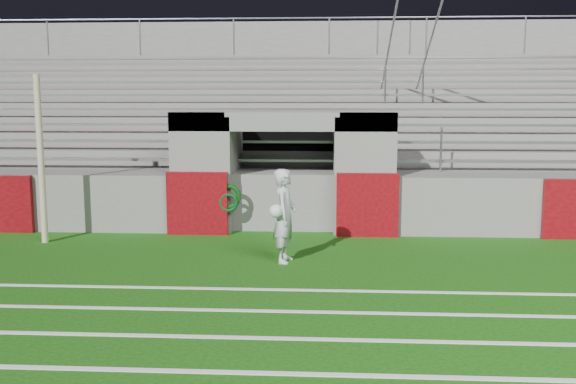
{
  "coord_description": "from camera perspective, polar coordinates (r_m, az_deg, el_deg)",
  "views": [
    {
      "loc": [
        0.91,
        -10.37,
        2.85
      ],
      "look_at": [
        0.2,
        1.8,
        1.1
      ],
      "focal_mm": 40.0,
      "sensor_mm": 36.0,
      "label": 1
    }
  ],
  "objects": [
    {
      "name": "hose_coil",
      "position": [
        13.62,
        -5.3,
        -0.58
      ],
      "size": [
        0.54,
        0.14,
        0.6
      ],
      "color": "#0B3A0D",
      "rests_on": "ground"
    },
    {
      "name": "field_post",
      "position": [
        13.66,
        -21.12,
        2.69
      ],
      "size": [
        0.13,
        0.13,
        3.35
      ],
      "primitive_type": "cylinder",
      "color": "beige",
      "rests_on": "ground"
    },
    {
      "name": "stadium_structure",
      "position": [
        18.41,
        0.5,
        3.94
      ],
      "size": [
        26.0,
        8.48,
        5.42
      ],
      "color": "slate",
      "rests_on": "ground"
    },
    {
      "name": "goalkeeper_with_ball",
      "position": [
        11.3,
        -0.3,
        -2.11
      ],
      "size": [
        0.5,
        0.67,
        1.66
      ],
      "color": "silver",
      "rests_on": "ground"
    },
    {
      "name": "ground",
      "position": [
        10.79,
        -1.63,
        -7.14
      ],
      "size": [
        90.0,
        90.0,
        0.0
      ],
      "primitive_type": "plane",
      "color": "#15490C",
      "rests_on": "ground"
    }
  ]
}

